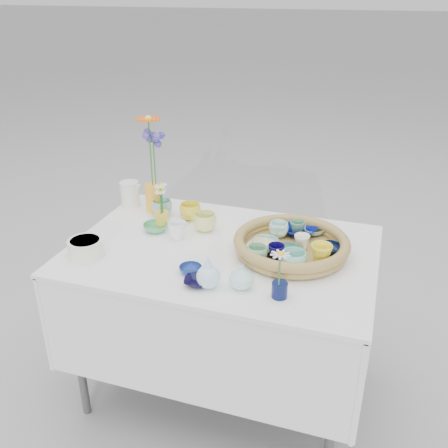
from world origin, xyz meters
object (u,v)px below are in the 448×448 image
(display_table, at_px, (223,387))
(bud_vase_seafoam, at_px, (242,276))
(wicker_tray, at_px, (291,245))
(tall_vase_yellow, at_px, (153,198))

(display_table, relative_size, bud_vase_seafoam, 13.29)
(wicker_tray, bearing_deg, tall_vase_yellow, 163.47)
(display_table, distance_m, tall_vase_yellow, 0.98)
(bud_vase_seafoam, xyz_separation_m, tall_vase_yellow, (-0.60, 0.52, 0.02))
(bud_vase_seafoam, distance_m, tall_vase_yellow, 0.80)
(tall_vase_yellow, bearing_deg, bud_vase_seafoam, -41.05)
(wicker_tray, distance_m, bud_vase_seafoam, 0.33)
(bud_vase_seafoam, relative_size, tall_vase_yellow, 0.70)
(bud_vase_seafoam, height_order, tall_vase_yellow, tall_vase_yellow)
(bud_vase_seafoam, bearing_deg, display_table, 121.44)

